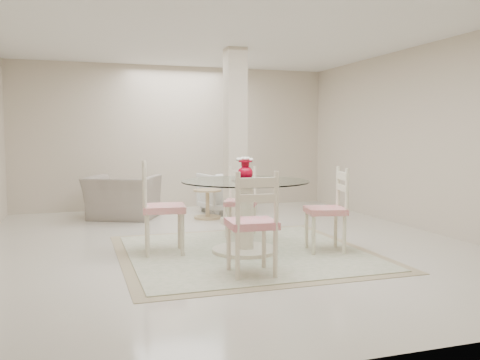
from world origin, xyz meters
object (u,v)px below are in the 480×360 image
object	(u,v)px
dining_chair_east	(331,203)
side_table	(208,205)
dining_table	(245,216)
red_vase	(245,169)
recliner_taupe	(123,197)
armchair_white	(224,192)
dining_chair_south	(253,216)
column	(235,138)
dining_chair_north	(241,196)
dining_chair_west	(157,201)

from	to	relation	value
dining_chair_east	side_table	size ratio (longest dim) A/B	2.28
dining_table	red_vase	bearing A→B (deg)	84.29
recliner_taupe	armchair_white	distance (m)	1.82
dining_chair_east	dining_chair_south	bearing A→B (deg)	-46.74
column	dining_chair_north	xyz separation A→B (m)	(-0.18, -0.87, -0.79)
dining_chair_east	side_table	world-z (taller)	dining_chair_east
armchair_white	side_table	bearing A→B (deg)	43.41
column	dining_chair_east	bearing A→B (deg)	-75.82
dining_chair_north	armchair_white	world-z (taller)	dining_chair_north
dining_chair_north	side_table	size ratio (longest dim) A/B	2.16
red_vase	dining_chair_north	distance (m)	1.10
column	dining_chair_east	xyz separation A→B (m)	(0.53, -2.11, -0.76)
red_vase	dining_chair_east	distance (m)	1.10
column	dining_chair_south	world-z (taller)	column
dining_chair_east	dining_chair_south	xyz separation A→B (m)	(-1.24, -0.73, 0.02)
side_table	dining_chair_south	bearing A→B (deg)	-97.15
column	armchair_white	size ratio (longest dim) A/B	3.40
dining_chair_west	recliner_taupe	distance (m)	2.78
dining_chair_north	dining_chair_south	xyz separation A→B (m)	(-0.52, -1.97, 0.05)
column	red_vase	bearing A→B (deg)	-103.87
side_table	recliner_taupe	bearing A→B (deg)	162.23
dining_table	armchair_white	world-z (taller)	dining_table
dining_chair_north	recliner_taupe	bearing A→B (deg)	149.30
column	recliner_taupe	distance (m)	2.22
dining_chair_west	dining_chair_east	bearing A→B (deg)	-97.99
dining_table	recliner_taupe	bearing A→B (deg)	110.89
dining_table	recliner_taupe	size ratio (longest dim) A/B	1.36
dining_table	dining_chair_east	size ratio (longest dim) A/B	1.34
red_vase	side_table	distance (m)	2.70
red_vase	side_table	size ratio (longest dim) A/B	0.57
dining_chair_west	dining_chair_south	world-z (taller)	dining_chair_west
dining_chair_north	dining_chair_south	bearing A→B (deg)	-80.50
dining_chair_south	red_vase	bearing A→B (deg)	-100.33
dining_chair_south	recliner_taupe	xyz separation A→B (m)	(-0.90, 4.01, -0.25)
dining_chair_west	red_vase	bearing A→B (deg)	-97.58
dining_chair_south	armchair_white	bearing A→B (deg)	-98.55
recliner_taupe	armchair_white	xyz separation A→B (m)	(1.81, 0.18, 0.00)
dining_table	dining_chair_north	xyz separation A→B (m)	(0.27, 0.98, 0.12)
side_table	dining_chair_west	bearing A→B (deg)	-117.17
red_vase	dining_chair_west	world-z (taller)	dining_chair_west
dining_chair_north	armchair_white	bearing A→B (deg)	104.33
dining_table	dining_chair_south	xyz separation A→B (m)	(-0.25, -0.99, 0.17)
red_vase	dining_chair_north	size ratio (longest dim) A/B	0.26
dining_table	dining_chair_west	world-z (taller)	dining_chair_west
dining_chair_east	armchair_white	world-z (taller)	dining_chair_east
dining_chair_west	armchair_white	distance (m)	3.38
dining_chair_north	dining_chair_south	world-z (taller)	dining_chair_south
red_vase	recliner_taupe	xyz separation A→B (m)	(-1.15, 3.01, -0.63)
dining_table	dining_chair_east	bearing A→B (deg)	-14.75
recliner_taupe	side_table	size ratio (longest dim) A/B	2.25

